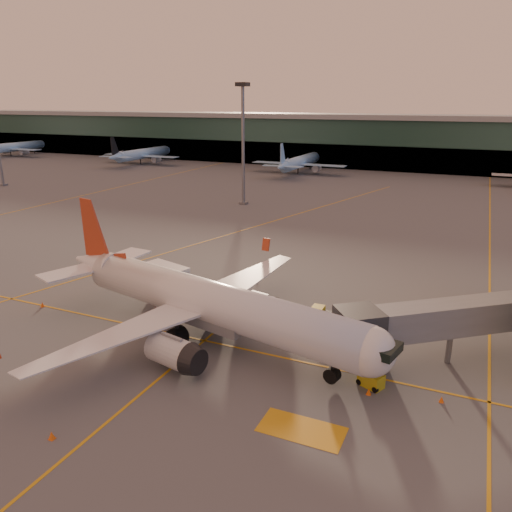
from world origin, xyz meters
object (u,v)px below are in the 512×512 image
at_px(main_airplane, 203,302).
at_px(pushback_tug, 318,315).
at_px(catering_truck, 167,281).
at_px(gpu_cart, 371,380).

height_order(main_airplane, pushback_tug, main_airplane).
relative_size(catering_truck, gpu_cart, 2.59).
bearing_deg(catering_truck, gpu_cart, -2.53).
bearing_deg(pushback_tug, catering_truck, -173.21).
distance_m(gpu_cart, pushback_tug, 12.99).
bearing_deg(pushback_tug, main_airplane, -136.14).
distance_m(main_airplane, catering_truck, 10.68).
distance_m(catering_truck, gpu_cart, 26.40).
bearing_deg(catering_truck, main_airplane, -21.31).
relative_size(main_airplane, gpu_cart, 16.68).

